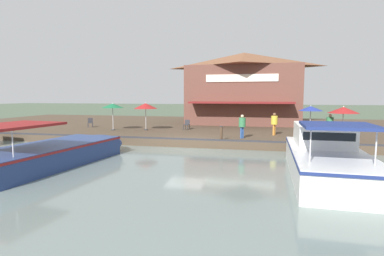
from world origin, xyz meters
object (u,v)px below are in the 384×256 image
object	(u,v)px
person_mid_patio	(274,121)
patio_umbrella_far_corner	(113,106)
cafe_chair_facing_river	(187,124)
cafe_chair_back_row_seat	(318,127)
mooring_post	(221,133)
patio_umbrella_near_quay_edge	(343,110)
tree_upstream_bank	(222,80)
cafe_chair_beside_entrance	(90,122)
motorboat_nearest_quay	(323,154)
patio_umbrella_mid_patio_right	(146,106)
waterfront_restaurant	(244,88)
patio_umbrella_by_entrance	(311,109)
person_at_quay_edge	(330,123)
person_near_entrance	(242,124)
motorboat_mid_row	(61,151)

from	to	relation	value
person_mid_patio	patio_umbrella_far_corner	bearing A→B (deg)	-91.71
cafe_chair_facing_river	patio_umbrella_far_corner	bearing A→B (deg)	-72.87
cafe_chair_back_row_seat	mooring_post	bearing A→B (deg)	-51.61
patio_umbrella_near_quay_edge	mooring_post	distance (m)	8.60
tree_upstream_bank	person_mid_patio	bearing A→B (deg)	22.23
patio_umbrella_far_corner	tree_upstream_bank	distance (m)	15.75
cafe_chair_beside_entrance	motorboat_nearest_quay	world-z (taller)	motorboat_nearest_quay
patio_umbrella_mid_patio_right	motorboat_nearest_quay	world-z (taller)	patio_umbrella_mid_patio_right
patio_umbrella_mid_patio_right	cafe_chair_facing_river	size ratio (longest dim) A/B	2.76
cafe_chair_facing_river	cafe_chair_back_row_seat	bearing A→B (deg)	88.51
waterfront_restaurant	person_mid_patio	size ratio (longest dim) A/B	7.12
patio_umbrella_by_entrance	patio_umbrella_far_corner	distance (m)	16.04
motorboat_nearest_quay	tree_upstream_bank	world-z (taller)	tree_upstream_bank
patio_umbrella_mid_patio_right	tree_upstream_bank	xyz separation A→B (m)	(-12.79, 4.91, 2.74)
cafe_chair_beside_entrance	person_mid_patio	bearing A→B (deg)	82.46
patio_umbrella_far_corner	person_at_quay_edge	bearing A→B (deg)	87.32
tree_upstream_bank	waterfront_restaurant	bearing A→B (deg)	36.07
mooring_post	tree_upstream_bank	distance (m)	18.06
cafe_chair_back_row_seat	mooring_post	xyz separation A→B (m)	(5.47, -6.90, 0.01)
person_at_quay_edge	person_mid_patio	world-z (taller)	person_mid_patio
cafe_chair_beside_entrance	person_mid_patio	distance (m)	16.73
cafe_chair_back_row_seat	waterfront_restaurant	bearing A→B (deg)	-142.18
patio_umbrella_mid_patio_right	patio_umbrella_far_corner	bearing A→B (deg)	-74.99
person_near_entrance	motorboat_mid_row	world-z (taller)	motorboat_mid_row
patio_umbrella_near_quay_edge	person_near_entrance	bearing A→B (deg)	-77.54
person_mid_patio	mooring_post	distance (m)	4.98
cafe_chair_beside_entrance	mooring_post	bearing A→B (deg)	66.50
person_mid_patio	tree_upstream_bank	size ratio (longest dim) A/B	0.23
patio_umbrella_far_corner	person_mid_patio	world-z (taller)	patio_umbrella_far_corner
cafe_chair_back_row_seat	tree_upstream_bank	world-z (taller)	tree_upstream_bank
patio_umbrella_by_entrance	person_mid_patio	bearing A→B (deg)	-64.24
cafe_chair_beside_entrance	patio_umbrella_far_corner	bearing A→B (deg)	61.22
patio_umbrella_by_entrance	patio_umbrella_far_corner	world-z (taller)	patio_umbrella_far_corner
waterfront_restaurant	motorboat_mid_row	bearing A→B (deg)	-22.96
mooring_post	cafe_chair_facing_river	bearing A→B (deg)	-146.89
motorboat_nearest_quay	person_near_entrance	bearing A→B (deg)	-147.48
tree_upstream_bank	cafe_chair_beside_entrance	bearing A→B (deg)	-42.88
patio_umbrella_mid_patio_right	person_at_quay_edge	distance (m)	14.46
patio_umbrella_far_corner	cafe_chair_facing_river	bearing A→B (deg)	107.13
patio_umbrella_near_quay_edge	cafe_chair_facing_river	world-z (taller)	patio_umbrella_near_quay_edge
patio_umbrella_mid_patio_right	person_near_entrance	distance (m)	9.07
person_near_entrance	motorboat_nearest_quay	distance (m)	7.51
person_at_quay_edge	waterfront_restaurant	bearing A→B (deg)	-147.65
patio_umbrella_by_entrance	mooring_post	bearing A→B (deg)	-52.40
waterfront_restaurant	patio_umbrella_far_corner	size ratio (longest dim) A/B	5.13
cafe_chair_facing_river	cafe_chair_beside_entrance	world-z (taller)	same
person_at_quay_edge	motorboat_nearest_quay	xyz separation A→B (m)	(8.12, -1.97, -0.75)
waterfront_restaurant	patio_umbrella_by_entrance	distance (m)	10.50
patio_umbrella_far_corner	person_near_entrance	bearing A→B (deg)	76.68
motorboat_nearest_quay	mooring_post	distance (m)	7.31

